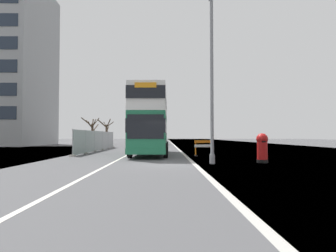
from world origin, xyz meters
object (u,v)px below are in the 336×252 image
double_decker_bus (151,121)px  car_receding_mid (161,139)px  roadworks_barrier (204,146)px  car_oncoming_near (136,140)px  lamppost_foreground (212,83)px  red_pillar_postbox (262,147)px

double_decker_bus → car_receding_mid: size_ratio=2.82×
roadworks_barrier → car_receding_mid: car_receding_mid is taller
double_decker_bus → car_receding_mid: bearing=88.9°
car_oncoming_near → car_receding_mid: (3.46, 9.46, -0.04)m
lamppost_foreground → car_receding_mid: size_ratio=2.40×
lamppost_foreground → roadworks_barrier: size_ratio=5.89×
red_pillar_postbox → roadworks_barrier: size_ratio=1.05×
red_pillar_postbox → car_receding_mid: size_ratio=0.43×
car_receding_mid → roadworks_barrier: bearing=-83.1°
car_oncoming_near → double_decker_bus: bearing=-80.8°
roadworks_barrier → car_receding_mid: bearing=96.9°
double_decker_bus → lamppost_foreground: (3.64, -7.79, 1.71)m
double_decker_bus → red_pillar_postbox: 9.85m
roadworks_barrier → car_oncoming_near: 20.83m
double_decker_bus → car_receding_mid: (0.53, 27.62, -1.71)m
red_pillar_postbox → roadworks_barrier: (-2.50, 5.68, -0.17)m
red_pillar_postbox → double_decker_bus: bearing=132.6°
roadworks_barrier → double_decker_bus: bearing=160.3°
red_pillar_postbox → lamppost_foreground: bearing=-167.4°
roadworks_barrier → car_oncoming_near: (-6.99, 19.62, 0.25)m
car_receding_mid → double_decker_bus: bearing=-91.1°
lamppost_foreground → car_oncoming_near: 26.98m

